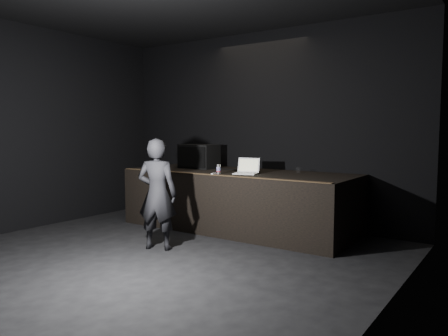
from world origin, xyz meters
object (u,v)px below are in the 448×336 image
at_px(stage_riser, 238,200).
at_px(stage_monitor, 199,156).
at_px(beer_can, 219,169).
at_px(person, 157,194).
at_px(laptop, 247,170).

bearing_deg(stage_riser, stage_monitor, 172.04).
xyz_separation_m(stage_riser, stage_monitor, (-0.96, 0.13, 0.72)).
bearing_deg(beer_can, person, -101.38).
distance_m(stage_monitor, laptop, 1.34).
distance_m(stage_monitor, person, 2.04).
xyz_separation_m(stage_riser, laptop, (0.32, -0.23, 0.57)).
relative_size(laptop, beer_can, 2.75).
bearing_deg(laptop, stage_monitor, 150.55).
relative_size(stage_monitor, beer_can, 4.29).
relative_size(laptop, person, 0.27).
relative_size(stage_riser, beer_can, 25.34).
bearing_deg(stage_monitor, person, -71.07).
bearing_deg(stage_riser, person, -98.45).
height_order(stage_monitor, beer_can, stage_monitor).
xyz_separation_m(laptop, beer_can, (-0.34, -0.32, 0.01)).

